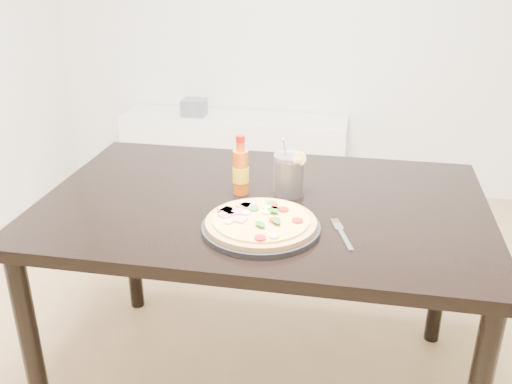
% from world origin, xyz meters
% --- Properties ---
extents(dining_table, '(1.40, 0.90, 0.75)m').
position_xyz_m(dining_table, '(-0.31, 0.34, 0.67)').
color(dining_table, black).
rests_on(dining_table, ground).
extents(plate, '(0.34, 0.34, 0.02)m').
position_xyz_m(plate, '(-0.28, 0.14, 0.76)').
color(plate, black).
rests_on(plate, dining_table).
extents(pizza, '(0.32, 0.32, 0.03)m').
position_xyz_m(pizza, '(-0.28, 0.14, 0.78)').
color(pizza, tan).
rests_on(pizza, plate).
extents(hot_sauce_bottle, '(0.06, 0.06, 0.20)m').
position_xyz_m(hot_sauce_bottle, '(-0.39, 0.38, 0.83)').
color(hot_sauce_bottle, '#E3530D').
rests_on(hot_sauce_bottle, dining_table).
extents(cola_cup, '(0.11, 0.10, 0.19)m').
position_xyz_m(cola_cup, '(-0.24, 0.41, 0.81)').
color(cola_cup, black).
rests_on(cola_cup, dining_table).
extents(fork, '(0.07, 0.18, 0.00)m').
position_xyz_m(fork, '(-0.05, 0.16, 0.75)').
color(fork, silver).
rests_on(fork, dining_table).
extents(media_console, '(1.40, 0.34, 0.50)m').
position_xyz_m(media_console, '(-0.80, 2.07, 0.25)').
color(media_console, white).
rests_on(media_console, ground).
extents(cd_stack, '(0.14, 0.12, 0.10)m').
position_xyz_m(cd_stack, '(-1.05, 2.05, 0.55)').
color(cd_stack, slate).
rests_on(cd_stack, media_console).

